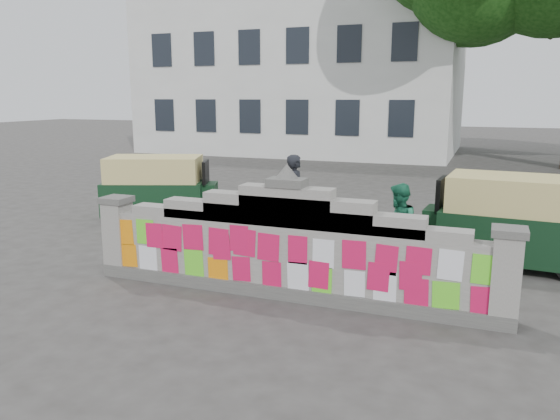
# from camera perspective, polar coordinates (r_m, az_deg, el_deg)

# --- Properties ---
(ground) EXTENTS (100.00, 100.00, 0.00)m
(ground) POSITION_cam_1_polar(r_m,az_deg,el_deg) (8.34, 0.69, -9.00)
(ground) COLOR #383533
(ground) RESTS_ON ground
(parapet_wall) EXTENTS (6.48, 0.44, 2.01)m
(parapet_wall) POSITION_cam_1_polar(r_m,az_deg,el_deg) (8.10, 0.69, -4.05)
(parapet_wall) COLOR #4C4C49
(parapet_wall) RESTS_ON ground
(building) EXTENTS (16.00, 10.00, 8.90)m
(building) POSITION_cam_1_polar(r_m,az_deg,el_deg) (30.88, 2.82, 13.78)
(building) COLOR silver
(building) RESTS_ON ground
(cyclist_bike) EXTENTS (1.88, 1.22, 0.93)m
(cyclist_bike) POSITION_cam_1_polar(r_m,az_deg,el_deg) (11.07, 1.63, -1.22)
(cyclist_bike) COLOR black
(cyclist_bike) RESTS_ON ground
(cyclist_rider) EXTENTS (0.56, 0.67, 1.58)m
(cyclist_rider) POSITION_cam_1_polar(r_m,az_deg,el_deg) (11.00, 1.64, 0.42)
(cyclist_rider) COLOR black
(cyclist_rider) RESTS_ON ground
(pedestrian) EXTENTS (0.67, 0.81, 1.52)m
(pedestrian) POSITION_cam_1_polar(r_m,az_deg,el_deg) (9.54, 12.22, -1.80)
(pedestrian) COLOR #207753
(pedestrian) RESTS_ON ground
(rickshaw_left) EXTENTS (2.85, 2.04, 1.54)m
(rickshaw_left) POSITION_cam_1_polar(r_m,az_deg,el_deg) (13.59, -12.60, 2.37)
(rickshaw_left) COLOR black
(rickshaw_left) RESTS_ON ground
(rickshaw_right) EXTENTS (2.93, 1.52, 1.60)m
(rickshaw_right) POSITION_cam_1_polar(r_m,az_deg,el_deg) (10.44, 22.92, -0.92)
(rickshaw_right) COLOR black
(rickshaw_right) RESTS_ON ground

